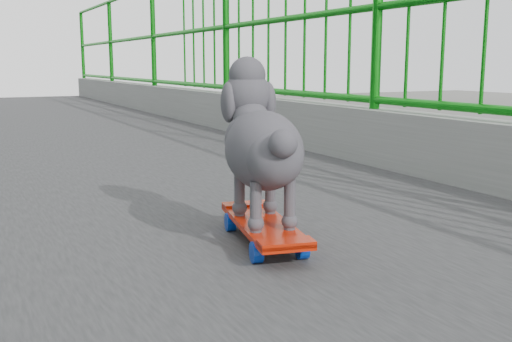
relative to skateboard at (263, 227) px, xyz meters
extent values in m
cylinder|color=#0E7E12|center=(1.28, 7.10, 0.80)|extent=(0.06, 0.06, 1.10)
cube|color=red|center=(0.00, 0.00, 0.01)|extent=(0.26, 0.54, 0.02)
cube|color=#99999E|center=(-0.03, -0.16, -0.01)|extent=(0.10, 0.05, 0.02)
cylinder|color=#0730AD|center=(-0.10, -0.15, -0.02)|extent=(0.04, 0.07, 0.06)
sphere|color=yellow|center=(-0.10, -0.15, -0.02)|extent=(0.03, 0.03, 0.03)
cylinder|color=#0730AD|center=(0.03, -0.18, -0.02)|extent=(0.04, 0.07, 0.06)
sphere|color=yellow|center=(0.03, -0.18, -0.02)|extent=(0.03, 0.03, 0.03)
cube|color=#99999E|center=(0.03, 0.16, -0.01)|extent=(0.10, 0.05, 0.02)
cylinder|color=#0730AD|center=(-0.03, 0.18, -0.02)|extent=(0.04, 0.07, 0.06)
sphere|color=yellow|center=(-0.03, 0.18, -0.02)|extent=(0.03, 0.03, 0.03)
cylinder|color=#0730AD|center=(0.10, 0.15, -0.02)|extent=(0.04, 0.07, 0.06)
sphere|color=yellow|center=(0.10, 0.15, -0.02)|extent=(0.03, 0.03, 0.03)
ellipsoid|color=#343137|center=(0.00, 0.00, 0.24)|extent=(0.30, 0.39, 0.24)
sphere|color=#343137|center=(0.04, 0.19, 0.39)|extent=(0.16, 0.16, 0.16)
sphere|color=black|center=(0.06, 0.30, 0.37)|extent=(0.03, 0.03, 0.03)
sphere|color=#343137|center=(-0.04, -0.19, 0.28)|extent=(0.08, 0.08, 0.08)
cylinder|color=#343137|center=(-0.03, 0.11, 0.09)|extent=(0.03, 0.03, 0.15)
cylinder|color=#343137|center=(0.07, 0.09, 0.09)|extent=(0.03, 0.03, 0.15)
cylinder|color=#343137|center=(-0.07, -0.09, 0.09)|extent=(0.03, 0.03, 0.15)
cylinder|color=#343137|center=(0.03, -0.11, 0.09)|extent=(0.03, 0.03, 0.15)
camera|label=1|loc=(-0.83, -1.57, 0.49)|focal=42.00mm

